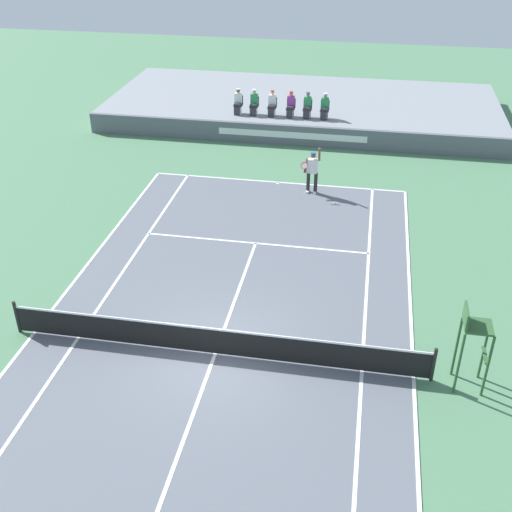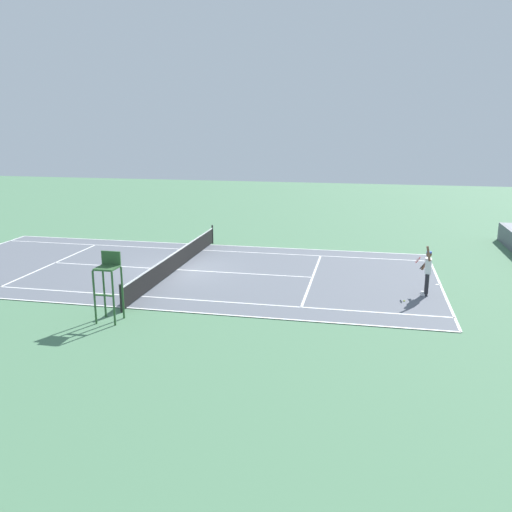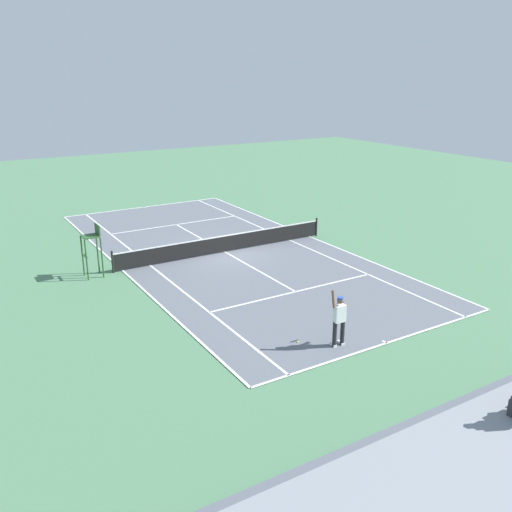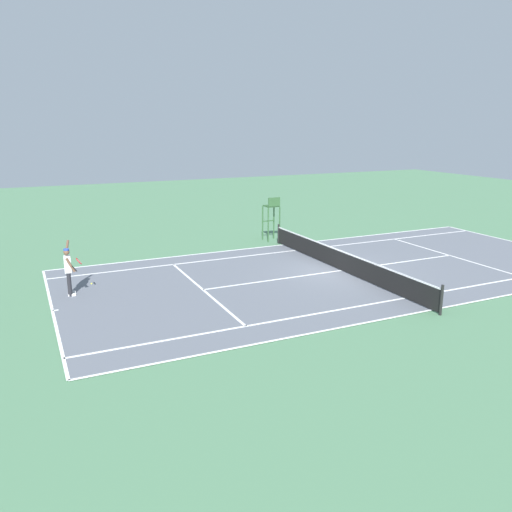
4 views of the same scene
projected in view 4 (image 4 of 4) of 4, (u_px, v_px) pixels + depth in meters
The scene contains 6 objects.
ground_plane at pixel (341, 271), 22.56m from camera, with size 80.00×80.00×0.00m, color #4C7A56.
court at pixel (341, 271), 22.55m from camera, with size 11.08×23.88×0.03m.
net at pixel (341, 260), 22.43m from camera, with size 11.98×0.10×1.07m.
tennis_player at pixel (69, 270), 19.10m from camera, with size 0.79×0.62×2.08m.
tennis_ball at pixel (92, 284), 20.64m from camera, with size 0.07×0.07×0.07m, color #D1E533.
umpire_chair at pixel (272, 213), 28.11m from camera, with size 0.77×0.77×2.44m.
Camera 4 is at (-18.07, 12.55, 6.25)m, focal length 35.93 mm.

